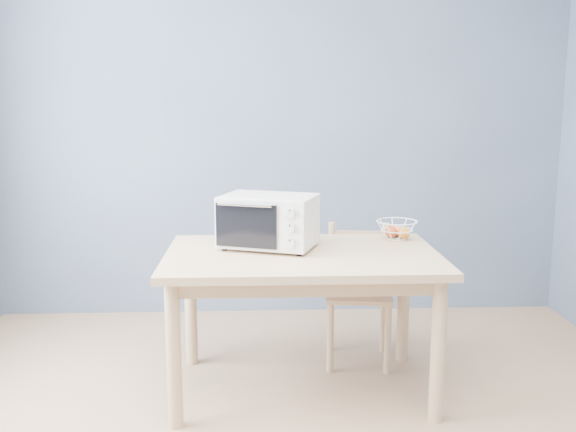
{
  "coord_description": "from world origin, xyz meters",
  "views": [
    {
      "loc": [
        -0.14,
        -2.25,
        1.52
      ],
      "look_at": [
        -0.0,
        1.01,
        0.93
      ],
      "focal_mm": 40.0,
      "sensor_mm": 36.0,
      "label": 1
    }
  ],
  "objects_px": {
    "dining_table": "(302,272)",
    "toaster_oven": "(265,220)",
    "dining_chair": "(358,295)",
    "fruit_basket": "(397,230)"
  },
  "relations": [
    {
      "from": "toaster_oven",
      "to": "fruit_basket",
      "type": "xyz_separation_m",
      "value": [
        0.74,
        0.18,
        -0.09
      ]
    },
    {
      "from": "fruit_basket",
      "to": "toaster_oven",
      "type": "bearing_deg",
      "value": -166.19
    },
    {
      "from": "fruit_basket",
      "to": "dining_chair",
      "type": "xyz_separation_m",
      "value": [
        -0.19,
        0.1,
        -0.41
      ]
    },
    {
      "from": "dining_table",
      "to": "dining_chair",
      "type": "xyz_separation_m",
      "value": [
        0.36,
        0.4,
        -0.25
      ]
    },
    {
      "from": "dining_chair",
      "to": "dining_table",
      "type": "bearing_deg",
      "value": -125.39
    },
    {
      "from": "dining_table",
      "to": "dining_chair",
      "type": "bearing_deg",
      "value": 47.94
    },
    {
      "from": "dining_table",
      "to": "fruit_basket",
      "type": "bearing_deg",
      "value": 28.33
    },
    {
      "from": "dining_chair",
      "to": "toaster_oven",
      "type": "bearing_deg",
      "value": -146.15
    },
    {
      "from": "dining_chair",
      "to": "fruit_basket",
      "type": "bearing_deg",
      "value": -20.3
    },
    {
      "from": "dining_table",
      "to": "toaster_oven",
      "type": "xyz_separation_m",
      "value": [
        -0.19,
        0.12,
        0.25
      ]
    }
  ]
}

